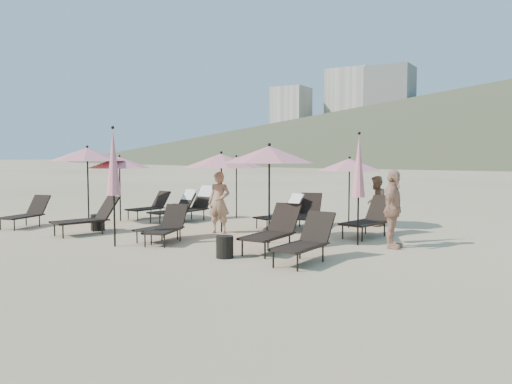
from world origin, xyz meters
The scene contains 27 objects.
ground centered at (0.00, 0.00, 0.00)m, with size 800.00×800.00×0.00m, color #D6BA8C.
hotel_skyline centered at (-93.62, 271.21, 24.18)m, with size 109.00×82.00×55.00m.
lounger_0 centered at (-5.91, 0.14, 0.44)m, with size 0.99×1.73×0.94m.
lounger_1 centered at (-3.18, 0.21, 0.48)m, with size 1.10×1.89×1.02m.
lounger_2 centered at (-0.70, 0.56, 0.41)m, with size 0.60×1.54×0.88m.
lounger_3 centered at (-0.39, 0.32, 0.42)m, with size 1.08×1.68×0.90m.
lounger_4 centered at (2.44, 0.72, 0.49)m, with size 0.72×1.81×1.04m.
lounger_5 centered at (3.60, 0.01, 0.46)m, with size 0.70×1.72×0.98m.
lounger_6 centered at (-4.32, 3.80, 0.43)m, with size 0.77×1.65×0.92m.
lounger_7 centered at (-2.92, 3.57, 0.50)m, with size 0.90×1.74×1.04m.
lounger_8 centered at (-2.60, 4.12, 0.55)m, with size 0.77×1.87×1.14m.
lounger_9 centered at (0.73, 4.27, 0.48)m, with size 1.08×1.70×1.00m.
lounger_10 centered at (1.45, 4.44, 0.48)m, with size 1.10×1.88×1.02m.
lounger_11 centered at (3.58, 3.93, 0.50)m, with size 1.04×1.95×1.06m.
umbrella_open_0 centered at (-5.02, 1.73, 2.22)m, with size 2.33×2.33×2.51m.
umbrella_open_1 centered at (-0.21, 2.39, 2.03)m, with size 2.14×2.14×2.30m.
umbrella_open_2 centered at (1.81, 1.60, 2.19)m, with size 2.30×2.30×2.48m.
umbrella_open_3 centered at (-1.79, 5.47, 1.95)m, with size 2.05×2.05×2.20m.
umbrella_open_4 centered at (2.51, 5.16, 1.91)m, with size 2.00×2.00×2.16m.
umbrella_open_5 centered at (-4.56, 2.66, 1.95)m, with size 2.05×2.05×2.21m.
umbrella_closed_0 centered at (-1.06, -0.76, 1.99)m, with size 0.33×0.33×2.86m.
umbrella_closed_1 centered at (3.79, 2.47, 1.90)m, with size 0.32×0.32×2.74m.
side_table_0 centered at (-3.49, 0.79, 0.24)m, with size 0.40×0.40×0.47m, color black.
side_table_1 centered at (1.95, -0.47, 0.23)m, with size 0.37×0.37×0.47m, color black.
beachgoer_a centered at (-0.19, 2.25, 0.86)m, with size 0.63×0.41×1.73m, color tan.
beachgoer_b centered at (3.08, 5.93, 0.78)m, with size 0.76×0.59×1.55m, color #9F7452.
beachgoer_c centered at (4.61, 2.54, 0.92)m, with size 1.07×0.45×1.83m, color tan.
Camera 1 is at (8.03, -8.97, 2.13)m, focal length 35.00 mm.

